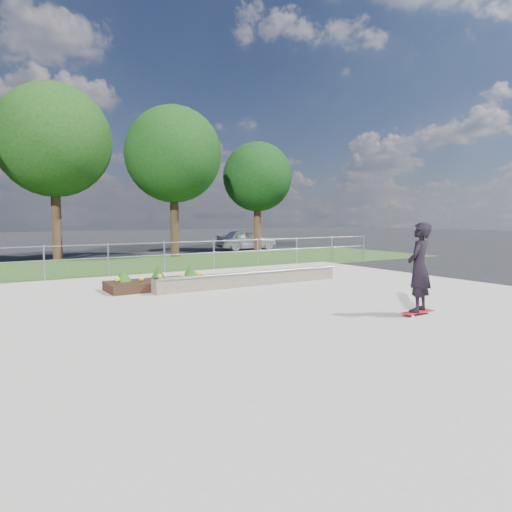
{
  "coord_description": "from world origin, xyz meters",
  "views": [
    {
      "loc": [
        -5.87,
        -8.27,
        2.11
      ],
      "look_at": [
        0.2,
        1.5,
        1.1
      ],
      "focal_mm": 32.0,
      "sensor_mm": 36.0,
      "label": 1
    }
  ],
  "objects_px": {
    "parked_car": "(247,240)",
    "planter_bed": "(161,282)",
    "skateboarder": "(419,268)",
    "grind_ledge": "(251,279)"
  },
  "relations": [
    {
      "from": "parked_car",
      "to": "skateboarder",
      "type": "bearing_deg",
      "value": 166.94
    },
    {
      "from": "skateboarder",
      "to": "planter_bed",
      "type": "bearing_deg",
      "value": 117.73
    },
    {
      "from": "skateboarder",
      "to": "parked_car",
      "type": "height_order",
      "value": "skateboarder"
    },
    {
      "from": "grind_ledge",
      "to": "skateboarder",
      "type": "relative_size",
      "value": 3.12
    },
    {
      "from": "planter_bed",
      "to": "skateboarder",
      "type": "bearing_deg",
      "value": -62.27
    },
    {
      "from": "grind_ledge",
      "to": "skateboarder",
      "type": "height_order",
      "value": "skateboarder"
    },
    {
      "from": "parked_car",
      "to": "planter_bed",
      "type": "bearing_deg",
      "value": 147.58
    },
    {
      "from": "skateboarder",
      "to": "parked_car",
      "type": "distance_m",
      "value": 19.62
    },
    {
      "from": "planter_bed",
      "to": "parked_car",
      "type": "relative_size",
      "value": 0.8
    },
    {
      "from": "grind_ledge",
      "to": "parked_car",
      "type": "height_order",
      "value": "parked_car"
    }
  ]
}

